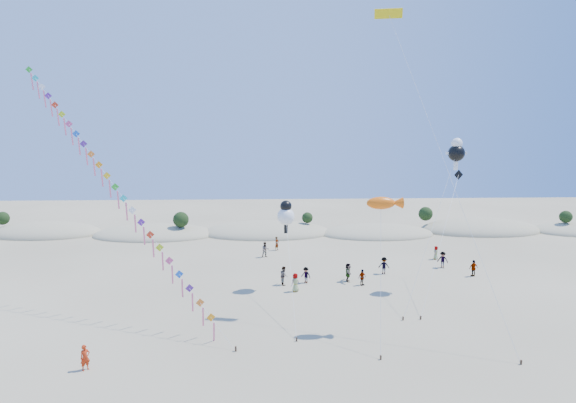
{
  "coord_description": "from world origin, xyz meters",
  "views": [
    {
      "loc": [
        0.24,
        -23.57,
        15.03
      ],
      "look_at": [
        1.84,
        14.0,
        9.38
      ],
      "focal_mm": 30.0,
      "sensor_mm": 36.0,
      "label": 1
    }
  ],
  "objects_px": {
    "flyer_foreground": "(85,358)",
    "kite_train": "(108,178)",
    "fish_kite": "(385,203)",
    "parafoil_kite": "(391,20)"
  },
  "relations": [
    {
      "from": "fish_kite",
      "to": "flyer_foreground",
      "type": "distance_m",
      "value": 22.77
    },
    {
      "from": "fish_kite",
      "to": "parafoil_kite",
      "type": "xyz_separation_m",
      "value": [
        1.45,
        5.7,
        14.21
      ]
    },
    {
      "from": "parafoil_kite",
      "to": "flyer_foreground",
      "type": "height_order",
      "value": "parafoil_kite"
    },
    {
      "from": "fish_kite",
      "to": "parafoil_kite",
      "type": "bearing_deg",
      "value": 75.71
    },
    {
      "from": "kite_train",
      "to": "flyer_foreground",
      "type": "xyz_separation_m",
      "value": [
        1.64,
        -11.2,
        -10.21
      ]
    },
    {
      "from": "flyer_foreground",
      "to": "kite_train",
      "type": "bearing_deg",
      "value": 58.11
    },
    {
      "from": "flyer_foreground",
      "to": "parafoil_kite",
      "type": "bearing_deg",
      "value": -12.25
    },
    {
      "from": "kite_train",
      "to": "fish_kite",
      "type": "distance_m",
      "value": 22.53
    },
    {
      "from": "parafoil_kite",
      "to": "flyer_foreground",
      "type": "relative_size",
      "value": 14.98
    },
    {
      "from": "parafoil_kite",
      "to": "flyer_foreground",
      "type": "distance_m",
      "value": 33.61
    }
  ]
}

